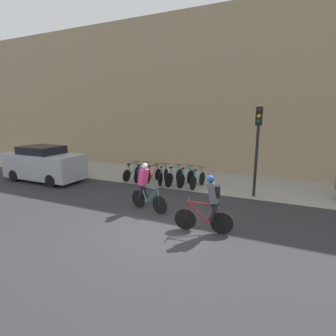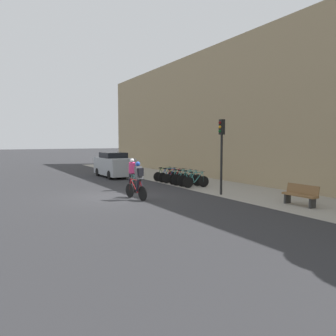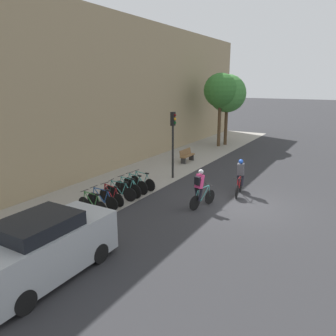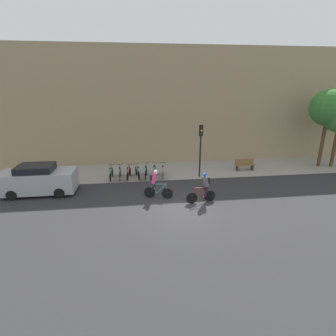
{
  "view_description": "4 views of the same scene",
  "coord_description": "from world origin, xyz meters",
  "px_view_note": "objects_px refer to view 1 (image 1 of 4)",
  "views": [
    {
      "loc": [
        3.37,
        -6.5,
        3.52
      ],
      "look_at": [
        -0.75,
        2.55,
        1.45
      ],
      "focal_mm": 28.0,
      "sensor_mm": 36.0,
      "label": 1
    },
    {
      "loc": [
        15.16,
        -5.62,
        2.73
      ],
      "look_at": [
        0.78,
        2.7,
        1.35
      ],
      "focal_mm": 35.0,
      "sensor_mm": 36.0,
      "label": 2
    },
    {
      "loc": [
        -13.69,
        -4.01,
        5.42
      ],
      "look_at": [
        -0.08,
        3.93,
        1.26
      ],
      "focal_mm": 35.0,
      "sensor_mm": 36.0,
      "label": 3
    },
    {
      "loc": [
        -2.33,
        -12.71,
        6.49
      ],
      "look_at": [
        -0.29,
        3.23,
        1.33
      ],
      "focal_mm": 28.0,
      "sensor_mm": 36.0,
      "label": 4
    }
  ],
  "objects_px": {
    "parked_bike_6": "(198,179)",
    "cyclist_pink": "(145,185)",
    "parked_bike_4": "(174,177)",
    "parked_bike_2": "(153,175)",
    "cyclist_grey": "(210,203)",
    "parked_bike_3": "(163,176)",
    "traffic_light_pole": "(258,136)",
    "parked_car": "(44,164)",
    "parked_bike_0": "(132,173)",
    "parked_bike_5": "(186,178)",
    "parked_bike_1": "(142,174)"
  },
  "relations": [
    {
      "from": "cyclist_pink",
      "to": "parked_car",
      "type": "distance_m",
      "value": 7.2
    },
    {
      "from": "parked_bike_1",
      "to": "cyclist_pink",
      "type": "bearing_deg",
      "value": -58.6
    },
    {
      "from": "parked_bike_2",
      "to": "parked_bike_3",
      "type": "relative_size",
      "value": 0.96
    },
    {
      "from": "parked_bike_4",
      "to": "cyclist_grey",
      "type": "bearing_deg",
      "value": -55.89
    },
    {
      "from": "parked_bike_0",
      "to": "parked_car",
      "type": "xyz_separation_m",
      "value": [
        -4.16,
        -2.08,
        0.51
      ]
    },
    {
      "from": "parked_bike_2",
      "to": "parked_car",
      "type": "distance_m",
      "value": 5.81
    },
    {
      "from": "parked_bike_0",
      "to": "parked_bike_1",
      "type": "xyz_separation_m",
      "value": [
        0.62,
        -0.0,
        0.0
      ]
    },
    {
      "from": "parked_bike_1",
      "to": "traffic_light_pole",
      "type": "height_order",
      "value": "traffic_light_pole"
    },
    {
      "from": "parked_bike_0",
      "to": "parked_bike_3",
      "type": "height_order",
      "value": "parked_bike_3"
    },
    {
      "from": "parked_bike_0",
      "to": "traffic_light_pole",
      "type": "relative_size",
      "value": 0.44
    },
    {
      "from": "parked_bike_2",
      "to": "parked_car",
      "type": "height_order",
      "value": "parked_car"
    },
    {
      "from": "parked_bike_0",
      "to": "parked_bike_6",
      "type": "relative_size",
      "value": 1.0
    },
    {
      "from": "cyclist_pink",
      "to": "parked_car",
      "type": "bearing_deg",
      "value": 167.27
    },
    {
      "from": "parked_bike_1",
      "to": "parked_bike_2",
      "type": "relative_size",
      "value": 1.06
    },
    {
      "from": "parked_bike_4",
      "to": "parked_car",
      "type": "xyz_separation_m",
      "value": [
        -6.64,
        -2.08,
        0.49
      ]
    },
    {
      "from": "parked_bike_4",
      "to": "cyclist_pink",
      "type": "bearing_deg",
      "value": -84.01
    },
    {
      "from": "parked_bike_5",
      "to": "parked_bike_0",
      "type": "bearing_deg",
      "value": -179.96
    },
    {
      "from": "parked_bike_2",
      "to": "parked_bike_6",
      "type": "distance_m",
      "value": 2.47
    },
    {
      "from": "parked_bike_6",
      "to": "cyclist_pink",
      "type": "bearing_deg",
      "value": -103.08
    },
    {
      "from": "parked_bike_2",
      "to": "parked_bike_3",
      "type": "bearing_deg",
      "value": 0.06
    },
    {
      "from": "parked_bike_0",
      "to": "parked_bike_6",
      "type": "xyz_separation_m",
      "value": [
        3.71,
        0.0,
        0.01
      ]
    },
    {
      "from": "cyclist_pink",
      "to": "traffic_light_pole",
      "type": "relative_size",
      "value": 0.47
    },
    {
      "from": "cyclist_pink",
      "to": "parked_bike_4",
      "type": "relative_size",
      "value": 1.02
    },
    {
      "from": "parked_bike_0",
      "to": "parked_bike_6",
      "type": "distance_m",
      "value": 3.71
    },
    {
      "from": "cyclist_grey",
      "to": "parked_car",
      "type": "distance_m",
      "value": 10.04
    },
    {
      "from": "cyclist_grey",
      "to": "parked_car",
      "type": "height_order",
      "value": "parked_car"
    },
    {
      "from": "parked_bike_1",
      "to": "parked_car",
      "type": "relative_size",
      "value": 0.4
    },
    {
      "from": "traffic_light_pole",
      "to": "parked_bike_1",
      "type": "bearing_deg",
      "value": 176.84
    },
    {
      "from": "parked_bike_3",
      "to": "parked_bike_6",
      "type": "height_order",
      "value": "parked_bike_3"
    },
    {
      "from": "parked_bike_0",
      "to": "parked_bike_3",
      "type": "xyz_separation_m",
      "value": [
        1.86,
        0.0,
        0.01
      ]
    },
    {
      "from": "parked_bike_2",
      "to": "parked_bike_1",
      "type": "bearing_deg",
      "value": 180.0
    },
    {
      "from": "parked_bike_2",
      "to": "parked_bike_4",
      "type": "height_order",
      "value": "parked_bike_4"
    },
    {
      "from": "cyclist_pink",
      "to": "parked_bike_5",
      "type": "relative_size",
      "value": 1.05
    },
    {
      "from": "cyclist_pink",
      "to": "parked_bike_5",
      "type": "bearing_deg",
      "value": 86.37
    },
    {
      "from": "parked_bike_6",
      "to": "parked_car",
      "type": "relative_size",
      "value": 0.39
    },
    {
      "from": "parked_bike_3",
      "to": "parked_bike_5",
      "type": "relative_size",
      "value": 1.01
    },
    {
      "from": "parked_bike_3",
      "to": "traffic_light_pole",
      "type": "height_order",
      "value": "traffic_light_pole"
    },
    {
      "from": "cyclist_pink",
      "to": "parked_bike_2",
      "type": "xyz_separation_m",
      "value": [
        -1.62,
        3.67,
        -0.56
      ]
    },
    {
      "from": "cyclist_grey",
      "to": "parked_bike_2",
      "type": "relative_size",
      "value": 1.1
    },
    {
      "from": "parked_bike_2",
      "to": "traffic_light_pole",
      "type": "relative_size",
      "value": 0.43
    },
    {
      "from": "traffic_light_pole",
      "to": "parked_car",
      "type": "height_order",
      "value": "traffic_light_pole"
    },
    {
      "from": "cyclist_grey",
      "to": "parked_bike_6",
      "type": "relative_size",
      "value": 1.06
    },
    {
      "from": "parked_bike_0",
      "to": "parked_bike_3",
      "type": "distance_m",
      "value": 1.86
    },
    {
      "from": "parked_bike_0",
      "to": "parked_bike_5",
      "type": "height_order",
      "value": "parked_bike_5"
    },
    {
      "from": "parked_bike_4",
      "to": "traffic_light_pole",
      "type": "bearing_deg",
      "value": -4.68
    },
    {
      "from": "parked_bike_0",
      "to": "parked_car",
      "type": "distance_m",
      "value": 4.68
    },
    {
      "from": "cyclist_grey",
      "to": "parked_bike_4",
      "type": "height_order",
      "value": "cyclist_grey"
    },
    {
      "from": "cyclist_grey",
      "to": "parked_bike_3",
      "type": "distance_m",
      "value": 5.91
    },
    {
      "from": "cyclist_pink",
      "to": "parked_bike_4",
      "type": "bearing_deg",
      "value": 95.99
    },
    {
      "from": "parked_bike_0",
      "to": "traffic_light_pole",
      "type": "bearing_deg",
      "value": -2.86
    }
  ]
}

